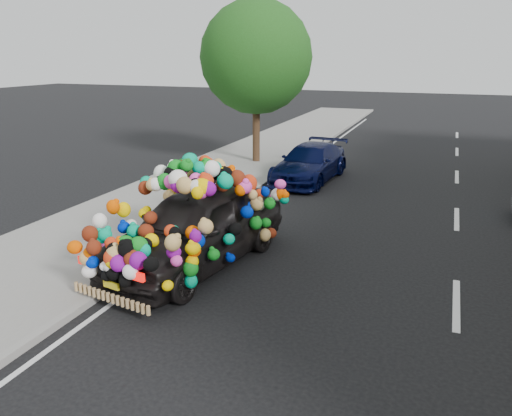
{
  "coord_description": "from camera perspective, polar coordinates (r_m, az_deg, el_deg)",
  "views": [
    {
      "loc": [
        3.15,
        -8.51,
        4.18
      ],
      "look_at": [
        -0.56,
        1.1,
        0.97
      ],
      "focal_mm": 35.0,
      "sensor_mm": 36.0,
      "label": 1
    }
  ],
  "objects": [
    {
      "name": "lane_markings",
      "position": [
        9.49,
        21.93,
        -10.13
      ],
      "size": [
        6.0,
        50.0,
        0.01
      ],
      "primitive_type": null,
      "color": "silver",
      "rests_on": "ground"
    },
    {
      "name": "plush_art_car",
      "position": [
        10.1,
        -6.91,
        -0.29
      ],
      "size": [
        3.0,
        5.13,
        2.23
      ],
      "rotation": [
        0.0,
        0.0,
        -0.17
      ],
      "color": "black",
      "rests_on": "ground"
    },
    {
      "name": "ground",
      "position": [
        9.99,
        0.75,
        -7.42
      ],
      "size": [
        100.0,
        100.0,
        0.0
      ],
      "primitive_type": "plane",
      "color": "black",
      "rests_on": "ground"
    },
    {
      "name": "navy_sedan",
      "position": [
        17.09,
        6.17,
        5.15
      ],
      "size": [
        2.04,
        4.31,
        1.21
      ],
      "primitive_type": "imported",
      "rotation": [
        0.0,
        0.0,
        -0.08
      ],
      "color": "black",
      "rests_on": "ground"
    },
    {
      "name": "kerb",
      "position": [
        10.94,
        -10.91,
        -5.12
      ],
      "size": [
        0.15,
        60.0,
        0.13
      ],
      "primitive_type": "cube",
      "color": "gray",
      "rests_on": "ground"
    },
    {
      "name": "sidewalk",
      "position": [
        12.04,
        -18.85,
        -3.67
      ],
      "size": [
        4.0,
        60.0,
        0.12
      ],
      "primitive_type": "cube",
      "color": "gray",
      "rests_on": "ground"
    },
    {
      "name": "tree_near_sidewalk",
      "position": [
        19.31,
        0.02,
        16.84
      ],
      "size": [
        4.2,
        4.2,
        6.13
      ],
      "color": "#332114",
      "rests_on": "ground"
    }
  ]
}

